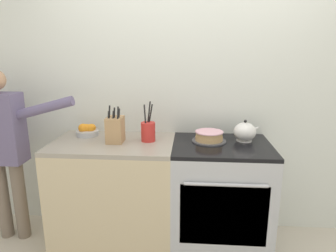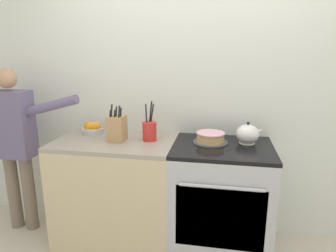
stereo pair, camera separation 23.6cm
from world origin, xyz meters
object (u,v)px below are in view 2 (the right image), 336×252
stove_range (220,199)px  tea_kettle (248,134)px  utensil_crock (149,131)px  person_baker (15,138)px  fruit_bowl (93,128)px  knife_block (117,128)px  layer_cake (210,138)px

stove_range → tea_kettle: tea_kettle is taller
utensil_crock → person_baker: person_baker is taller
fruit_bowl → knife_block: bearing=-30.1°
layer_cake → utensil_crock: utensil_crock is taller
utensil_crock → stove_range: bearing=-4.4°
person_baker → knife_block: bearing=14.6°
fruit_bowl → layer_cake: bearing=-5.3°
stove_range → person_baker: bearing=-179.6°
layer_cake → fruit_bowl: (-1.06, 0.10, 0.01)m
layer_cake → utensil_crock: (-0.50, -0.02, 0.04)m
tea_kettle → knife_block: knife_block is taller
stove_range → knife_block: 1.03m
knife_block → person_baker: bearing=-179.4°
layer_cake → fruit_bowl: bearing=174.7°
knife_block → utensil_crock: (0.26, 0.05, -0.02)m
fruit_bowl → person_baker: bearing=-164.5°
layer_cake → tea_kettle: (0.30, 0.04, 0.04)m
utensil_crock → person_baker: size_ratio=0.22×
person_baker → utensil_crock: bearing=16.9°
knife_block → utensil_crock: size_ratio=0.93×
knife_block → fruit_bowl: bearing=149.9°
stove_range → layer_cake: (-0.10, 0.07, 0.50)m
layer_cake → fruit_bowl: size_ratio=1.46×
person_baker → layer_cake: bearing=16.8°
fruit_bowl → utensil_crock: bearing=-12.3°
utensil_crock → fruit_bowl: utensil_crock is taller
tea_kettle → utensil_crock: bearing=-175.5°
tea_kettle → layer_cake: bearing=-172.5°
knife_block → fruit_bowl: 0.35m
knife_block → person_baker: person_baker is taller
fruit_bowl → person_baker: person_baker is taller
layer_cake → utensil_crock: bearing=-177.2°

